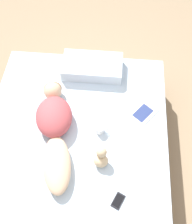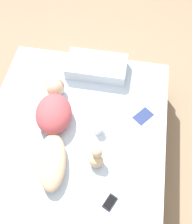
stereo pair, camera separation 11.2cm
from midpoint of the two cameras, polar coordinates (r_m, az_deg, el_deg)
The scene contains 8 objects.
ground_plane at distance 3.10m, azimuth -4.95°, elevation -9.78°, with size 12.00×12.00×0.00m, color #9E8466.
bed at distance 2.85m, azimuth -5.35°, elevation -7.80°, with size 1.88×2.20×0.55m.
person at distance 2.57m, azimuth -10.23°, elevation -2.99°, with size 0.51×1.21×0.21m.
open_magazine at distance 2.76m, azimuth 7.49°, elevation 0.91°, with size 0.49×0.47×0.01m.
coffee_mug at distance 2.57m, azimuth -0.34°, elevation -3.79°, with size 0.12×0.09×0.09m.
cell_phone at distance 2.38m, azimuth 3.41°, elevation -18.78°, with size 0.13×0.16×0.01m.
plush_toy at distance 2.40m, azimuth -0.23°, elevation -10.03°, with size 0.14×0.16×0.19m.
pillow at distance 2.99m, azimuth -1.89°, elevation 9.79°, with size 0.67×0.37×0.14m.
Camera 1 is at (0.30, -1.10, 2.88)m, focal length 42.00 mm.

